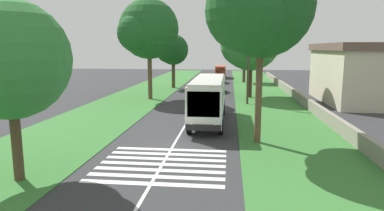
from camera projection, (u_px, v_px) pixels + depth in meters
The scene contains 19 objects.
ground at pixel (172, 148), 21.45m from camera, with size 160.00×160.00×0.00m, color #333335.
grass_verge_left at pixel (120, 106), 37.04m from camera, with size 120.00×8.00×0.04m, color #387533.
grass_verge_right at pixel (275, 108), 35.27m from camera, with size 120.00×8.00×0.04m, color #387533.
centre_line at pixel (196, 107), 36.16m from camera, with size 110.00×0.16×0.01m, color silver.
coach_bus at pixel (208, 97), 28.35m from camera, with size 11.16×2.62×3.73m.
zebra_crossing at pixel (162, 164), 18.38m from camera, with size 5.85×6.80×0.01m.
trailing_car_0 at pixel (217, 87), 48.56m from camera, with size 4.30×1.78×1.43m.
trailing_car_1 at pixel (199, 82), 56.67m from camera, with size 4.30×1.78×1.43m.
trailing_car_2 at pixel (220, 79), 61.22m from camera, with size 4.30×1.78×1.43m.
trailing_minibus_0 at pixel (221, 70), 71.83m from camera, with size 6.00×2.14×2.53m.
roadside_tree_left_0 at pixel (172, 51), 52.85m from camera, with size 5.76×4.73×8.28m.
roadside_tree_left_1 at pixel (7, 62), 15.31m from camera, with size 6.24×5.42×8.35m.
roadside_tree_left_2 at pixel (148, 31), 40.78m from camera, with size 8.51×7.12×11.94m.
roadside_tree_right_0 at pixel (244, 49), 61.61m from camera, with size 6.09×4.83×8.63m.
roadside_tree_right_1 at pixel (249, 42), 42.28m from camera, with size 9.19×7.43×10.79m.
roadside_tree_right_2 at pixel (258, 9), 21.09m from camera, with size 8.06×6.65×11.99m.
utility_pole at pixel (248, 66), 37.43m from camera, with size 0.24×1.40×8.03m.
roadside_wall at pixel (299, 97), 39.72m from camera, with size 70.00×0.40×1.03m, color gray.
roadside_building at pixel (365, 73), 38.76m from camera, with size 14.22×9.75×6.72m.
Camera 1 is at (-20.46, -3.51, 6.16)m, focal length 32.00 mm.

